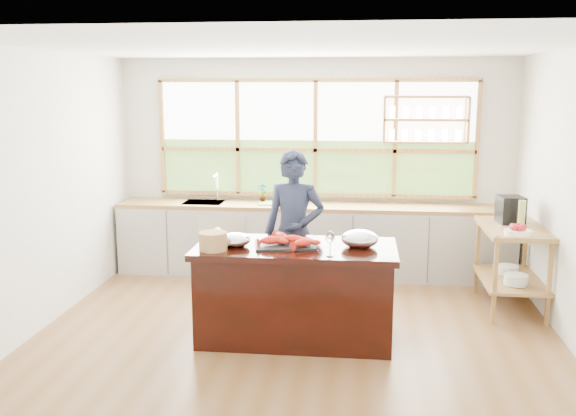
% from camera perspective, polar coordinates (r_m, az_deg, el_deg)
% --- Properties ---
extents(ground_plane, '(5.00, 5.00, 0.00)m').
position_cam_1_polar(ground_plane, '(6.38, 0.85, -10.81)').
color(ground_plane, brown).
extents(room_shell, '(5.02, 4.52, 2.71)m').
position_cam_1_polar(room_shell, '(6.47, 1.57, 5.48)').
color(room_shell, beige).
rests_on(room_shell, ground_plane).
extents(back_counter, '(4.90, 0.63, 0.90)m').
position_cam_1_polar(back_counter, '(8.10, 2.10, -2.77)').
color(back_counter, '#B1AFA7').
rests_on(back_counter, ground_plane).
extents(right_shelf_unit, '(0.62, 1.10, 0.90)m').
position_cam_1_polar(right_shelf_unit, '(7.20, 19.28, -3.87)').
color(right_shelf_unit, olive).
rests_on(right_shelf_unit, ground_plane).
extents(island, '(1.85, 0.90, 0.90)m').
position_cam_1_polar(island, '(6.04, 0.67, -7.49)').
color(island, black).
rests_on(island, ground_plane).
extents(cook, '(0.65, 0.45, 1.72)m').
position_cam_1_polar(cook, '(6.60, 0.54, -2.27)').
color(cook, '#1C2339').
rests_on(cook, ground_plane).
extents(potted_plant, '(0.14, 0.10, 0.26)m').
position_cam_1_polar(potted_plant, '(8.11, -2.30, 1.39)').
color(potted_plant, slate).
rests_on(potted_plant, back_counter).
extents(cutting_board, '(0.41, 0.32, 0.01)m').
position_cam_1_polar(cutting_board, '(8.05, -1.12, 0.45)').
color(cutting_board, '#66B942').
rests_on(cutting_board, back_counter).
extents(espresso_machine, '(0.29, 0.30, 0.29)m').
position_cam_1_polar(espresso_machine, '(7.29, 19.17, -0.14)').
color(espresso_machine, black).
rests_on(espresso_machine, right_shelf_unit).
extents(wine_bottle, '(0.09, 0.09, 0.30)m').
position_cam_1_polar(wine_bottle, '(7.03, 20.05, -0.55)').
color(wine_bottle, '#A4AB57').
rests_on(wine_bottle, right_shelf_unit).
extents(fruit_bowl, '(0.26, 0.26, 0.11)m').
position_cam_1_polar(fruit_bowl, '(6.75, 19.74, -1.90)').
color(fruit_bowl, white).
rests_on(fruit_bowl, right_shelf_unit).
extents(slate_board, '(0.61, 0.49, 0.02)m').
position_cam_1_polar(slate_board, '(5.91, -0.26, -3.31)').
color(slate_board, black).
rests_on(slate_board, island).
extents(lobster_pile, '(0.52, 0.44, 0.08)m').
position_cam_1_polar(lobster_pile, '(5.90, -0.04, -2.86)').
color(lobster_pile, red).
rests_on(lobster_pile, slate_board).
extents(mixing_bowl_left, '(0.28, 0.28, 0.13)m').
position_cam_1_polar(mixing_bowl_left, '(5.92, -4.70, -2.85)').
color(mixing_bowl_left, silver).
rests_on(mixing_bowl_left, island).
extents(mixing_bowl_right, '(0.34, 0.34, 0.16)m').
position_cam_1_polar(mixing_bowl_right, '(5.92, 6.39, -2.74)').
color(mixing_bowl_right, silver).
rests_on(mixing_bowl_right, island).
extents(wine_glass, '(0.08, 0.08, 0.22)m').
position_cam_1_polar(wine_glass, '(5.54, 3.77, -2.69)').
color(wine_glass, white).
rests_on(wine_glass, island).
extents(wicker_basket, '(0.26, 0.26, 0.16)m').
position_cam_1_polar(wicker_basket, '(5.79, -6.67, -2.94)').
color(wicker_basket, tan).
rests_on(wicker_basket, island).
extents(parchment_roll, '(0.11, 0.31, 0.08)m').
position_cam_1_polar(parchment_roll, '(6.24, -6.42, -2.35)').
color(parchment_roll, silver).
rests_on(parchment_roll, island).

